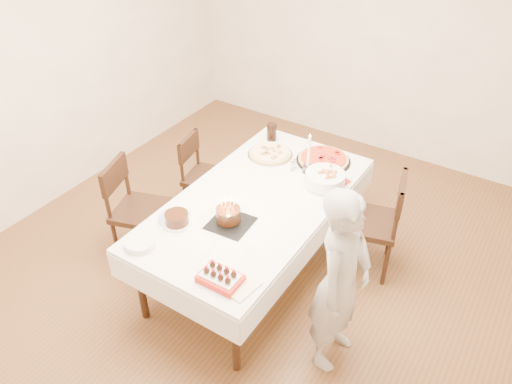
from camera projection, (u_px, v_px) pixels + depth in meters
The scene contains 22 objects.
floor at pixel (251, 261), 4.50m from camera, with size 5.00×5.00×0.00m, color brown.
wall_back at pixel (377, 35), 5.40m from camera, with size 4.50×0.04×2.70m, color #EFDEC9.
wall_left at pixel (51, 66), 4.69m from camera, with size 0.04×5.00×2.70m, color #EFDEC9.
dining_table at pixel (256, 235), 4.22m from camera, with size 1.14×2.14×0.75m, color white.
chair_right_savory at pixel (370, 222), 4.19m from camera, with size 0.49×0.49×0.96m, color #301D10, non-canonical shape.
chair_left_savory at pixel (208, 178), 4.82m from camera, with size 0.43×0.43×0.85m, color #301D10, non-canonical shape.
chair_left_dessert at pixel (141, 211), 4.33m from camera, with size 0.48×0.48×0.94m, color #301D10, non-canonical shape.
person at pixel (341, 282), 3.29m from camera, with size 0.53×0.35×1.46m, color #A5A19C.
pizza_white at pixel (270, 153), 4.52m from camera, with size 0.41×0.41×0.04m, color beige.
pizza_pepperoni at pixel (323, 159), 4.44m from camera, with size 0.48×0.48×0.04m, color red.
red_placemat at pixel (333, 181), 4.20m from camera, with size 0.23×0.23×0.01m, color #B21E1E.
pasta_bowl at pixel (325, 179), 4.13m from camera, with size 0.33×0.33×0.11m, color white.
taper_candle at pixel (309, 153), 4.20m from camera, with size 0.08×0.08×0.38m, color white.
shaker_pair at pixel (292, 166), 4.32m from camera, with size 0.07×0.07×0.08m, color white, non-canonical shape.
cola_glass at pixel (272, 132), 4.71m from camera, with size 0.09×0.09×0.17m, color black.
layer_cake at pixel (177, 219), 3.73m from camera, with size 0.23×0.23×0.09m, color #351A0D.
cake_board at pixel (231, 223), 3.75m from camera, with size 0.31×0.31×0.01m, color black.
birthday_cake at pixel (228, 211), 3.72m from camera, with size 0.19×0.19×0.17m, color #3E1E10.
strawberry_box at pixel (220, 277), 3.25m from camera, with size 0.28×0.19×0.07m, color red, non-canonical shape.
box_lid at pixel (232, 281), 3.27m from camera, with size 0.34×0.22×0.03m, color beige.
plate_stack at pixel (140, 243), 3.54m from camera, with size 0.23×0.23×0.05m, color white.
china_plate at pixel (174, 218), 3.80m from camera, with size 0.25×0.25×0.01m, color white.
Camera 1 is at (1.81, -2.73, 3.15)m, focal length 35.00 mm.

